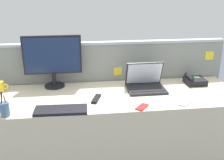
{
  "coord_description": "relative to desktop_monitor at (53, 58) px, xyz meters",
  "views": [
    {
      "loc": [
        -0.28,
        -2.16,
        1.67
      ],
      "look_at": [
        0.0,
        0.05,
        0.86
      ],
      "focal_mm": 43.36,
      "sensor_mm": 36.0,
      "label": 1
    }
  ],
  "objects": [
    {
      "name": "laptop",
      "position": [
        0.84,
        -0.16,
        -0.22
      ],
      "size": [
        0.34,
        0.27,
        0.25
      ],
      "color": "#232328",
      "rests_on": "desk"
    },
    {
      "name": "keyboard_main",
      "position": [
        0.09,
        -0.54,
        -0.27
      ],
      "size": [
        0.41,
        0.17,
        0.02
      ],
      "primitive_type": "cube",
      "rotation": [
        0.0,
        0.0,
        -0.04
      ],
      "color": "black",
      "rests_on": "desk"
    },
    {
      "name": "desk",
      "position": [
        0.52,
        -0.27,
        -0.65
      ],
      "size": [
        2.24,
        0.7,
        0.74
      ],
      "primitive_type": "cube",
      "color": "beige",
      "rests_on": "ground_plane"
    },
    {
      "name": "desktop_monitor",
      "position": [
        0.0,
        0.0,
        0.0
      ],
      "size": [
        0.53,
        0.19,
        0.48
      ],
      "color": "black",
      "rests_on": "desk"
    },
    {
      "name": "tv_remote",
      "position": [
        0.37,
        -0.36,
        -0.27
      ],
      "size": [
        0.09,
        0.18,
        0.02
      ],
      "primitive_type": "cube",
      "rotation": [
        0.0,
        0.0,
        -0.32
      ],
      "color": "black",
      "rests_on": "desk"
    },
    {
      "name": "cubicle_divider",
      "position": [
        0.52,
        0.11,
        -0.45
      ],
      "size": [
        2.34,
        0.08,
        1.13
      ],
      "color": "gray",
      "rests_on": "ground_plane"
    },
    {
      "name": "cell_phone_red_case",
      "position": [
        0.72,
        -0.56,
        -0.27
      ],
      "size": [
        0.13,
        0.14,
        0.01
      ],
      "primitive_type": "cube",
      "rotation": [
        0.0,
        0.0,
        -0.68
      ],
      "color": "#B22323",
      "rests_on": "desk"
    },
    {
      "name": "pen_cup",
      "position": [
        -0.32,
        -0.56,
        -0.22
      ],
      "size": [
        0.07,
        0.07,
        0.19
      ],
      "color": "#4C7093",
      "rests_on": "desk"
    },
    {
      "name": "coffee_mug",
      "position": [
        -0.47,
        -0.08,
        -0.23
      ],
      "size": [
        0.12,
        0.08,
        0.1
      ],
      "color": "yellow",
      "rests_on": "desk"
    },
    {
      "name": "desk_phone",
      "position": [
        1.34,
        -0.11,
        -0.25
      ],
      "size": [
        0.18,
        0.17,
        0.09
      ],
      "color": "black",
      "rests_on": "desk"
    },
    {
      "name": "cell_phone_silver_slab",
      "position": [
        1.08,
        -0.52,
        -0.27
      ],
      "size": [
        0.15,
        0.15,
        0.01
      ],
      "primitive_type": "cube",
      "rotation": [
        0.0,
        0.0,
        -0.81
      ],
      "color": "#B7BAC1",
      "rests_on": "desk"
    }
  ]
}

